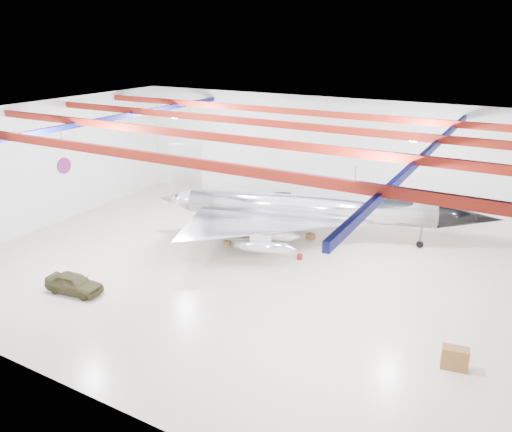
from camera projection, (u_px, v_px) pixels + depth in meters
The scene contains 15 objects.
floor at pixel (241, 271), 36.36m from camera, with size 40.00×40.00×0.00m, color #C4B39C.
wall_back at pixel (322, 156), 46.76m from camera, with size 40.00×40.00×0.00m, color silver.
wall_left at pixel (45, 165), 43.66m from camera, with size 30.00×30.00×0.00m, color silver.
ceiling at pixel (239, 120), 32.59m from camera, with size 40.00×40.00×0.00m, color #0A0F38.
ceiling_structure at pixel (239, 130), 32.82m from camera, with size 39.50×29.50×1.08m.
wall_roundel at pixel (64, 166), 45.45m from camera, with size 1.50×1.50×0.10m, color #B21414.
jet_aircraft at pixel (308, 211), 41.23m from camera, with size 27.43×20.29×7.70m.
jeep at pixel (74, 283), 33.18m from camera, with size 1.62×4.02×1.37m, color #3C391E.
desk at pixel (455, 358), 25.62m from camera, with size 1.32×0.66×1.21m, color brown.
crate_ply at pixel (227, 243), 40.87m from camera, with size 0.51×0.40×0.35m, color olive.
toolbox_red at pixel (281, 231), 43.39m from camera, with size 0.45×0.36×0.31m, color maroon.
parts_bin at pixel (311, 236), 42.07m from camera, with size 0.66×0.53×0.46m, color olive.
tool_chest at pixel (300, 257), 38.28m from camera, with size 0.44×0.44×0.39m, color maroon.
oil_barrel at pixel (245, 246), 40.28m from camera, with size 0.53×0.42×0.37m, color olive.
spares_box at pixel (289, 238), 41.90m from camera, with size 0.43×0.43×0.39m, color #59595B.
Camera 1 is at (17.00, -28.04, 16.26)m, focal length 35.00 mm.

